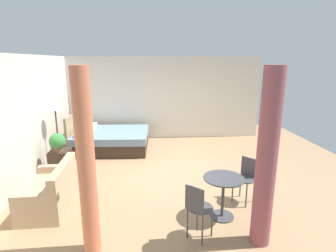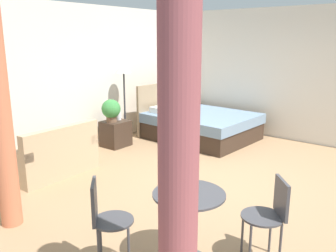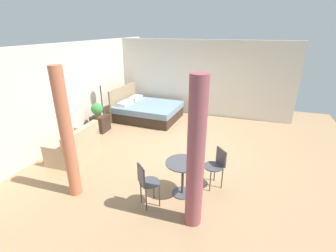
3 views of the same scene
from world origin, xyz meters
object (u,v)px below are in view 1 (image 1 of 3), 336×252
Objects in this scene: floor_lamp at (55,112)px; cafe_chair_near_window at (198,206)px; cafe_chair_near_couch at (246,175)px; bed at (110,139)px; nightstand at (61,160)px; balcony_table at (223,190)px; potted_plant at (57,142)px; couch at (51,192)px; vase at (60,144)px.

floor_lamp is 1.84× the size of cafe_chair_near_window.
cafe_chair_near_window is 1.53m from cafe_chair_near_couch.
bed is 2.51× the size of cafe_chair_near_window.
bed is at bearing 23.26° from cafe_chair_near_window.
cafe_chair_near_window is at bearing -134.60° from nightstand.
cafe_chair_near_couch is (0.50, -0.58, 0.01)m from balcony_table.
cafe_chair_near_couch is at bearing -112.40° from potted_plant.
bed is at bearing -32.36° from nightstand.
bed reaches higher than nightstand.
potted_plant is at bearing 12.28° from couch.
floor_lamp reaches higher than nightstand.
balcony_table is (-2.21, -3.33, 0.25)m from nightstand.
balcony_table is 0.86× the size of cafe_chair_near_couch.
nightstand is at bearing 147.64° from bed.
floor_lamp is at bearing 42.85° from cafe_chair_near_window.
balcony_table is (-3.73, -2.37, 0.20)m from bed.
nightstand is 4.01m from balcony_table.
vase is 0.14× the size of floor_lamp.
cafe_chair_near_couch is at bearing -117.68° from floor_lamp.
cafe_chair_near_couch is (-1.83, -3.93, -0.11)m from vase.
vase is 0.80m from floor_lamp.
potted_plant is 0.51× the size of cafe_chair_near_window.
vase is at bearing 65.05° from cafe_chair_near_couch.
floor_lamp is (2.08, 0.50, 1.07)m from couch.
nightstand is 0.71× the size of balcony_table.
cafe_chair_near_window is (-4.28, -1.84, 0.24)m from bed.
balcony_table is at bearing -127.09° from floor_lamp.
potted_plant is 3.95m from balcony_table.
floor_lamp is at bearing 134.43° from bed.
cafe_chair_near_couch is (-2.13, -4.06, -0.84)m from floor_lamp.
balcony_table is (-0.55, -2.99, 0.22)m from couch.
floor_lamp is 4.66m from cafe_chair_near_couch.
cafe_chair_near_window reaches higher than cafe_chair_near_couch.
vase is 0.32× the size of balcony_table.
couch is 1.89× the size of balcony_table.
bed is at bearing -30.56° from potted_plant.
potted_plant is 0.81m from floor_lamp.
couch reaches higher than nightstand.
cafe_chair_near_couch is (-1.71, -3.91, 0.26)m from nightstand.
cafe_chair_near_couch is (1.05, -1.11, -0.03)m from cafe_chair_near_window.
nightstand is at bearing 66.40° from cafe_chair_near_couch.
nightstand is at bearing -159.99° from floor_lamp.
bed is 4.37m from cafe_chair_near_couch.
couch reaches higher than balcony_table.
balcony_table is 0.82× the size of cafe_chair_near_window.
nightstand is 1.19m from floor_lamp.
bed is 1.80m from nightstand.
floor_lamp is (0.52, 0.16, 0.60)m from potted_plant.
couch is 1.55× the size of cafe_chair_near_window.
floor_lamp is at bearing 13.50° from couch.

